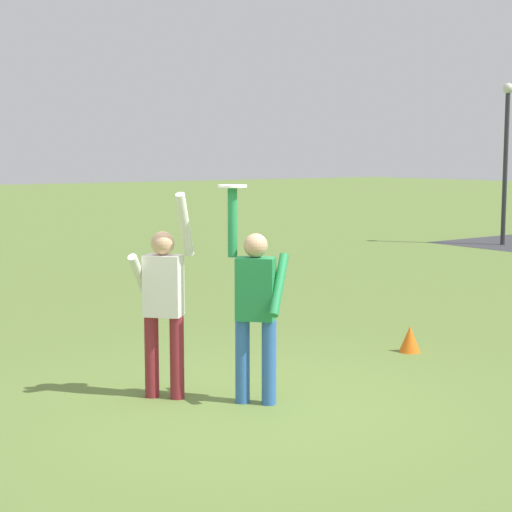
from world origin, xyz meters
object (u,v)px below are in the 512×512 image
at_px(lamppost_by_lot, 506,147).
at_px(field_cone_orange, 410,339).
at_px(person_catcher, 256,303).
at_px(person_defender, 164,300).
at_px(frisbee_disc, 232,186).

height_order(lamppost_by_lot, field_cone_orange, lamppost_by_lot).
relative_size(person_catcher, person_defender, 1.02).
distance_m(person_defender, lamppost_by_lot, 15.93).
distance_m(person_defender, field_cone_orange, 3.46).
height_order(person_defender, lamppost_by_lot, lamppost_by_lot).
height_order(person_catcher, field_cone_orange, person_catcher).
distance_m(lamppost_by_lot, field_cone_orange, 13.18).
height_order(person_catcher, lamppost_by_lot, lamppost_by_lot).
bearing_deg(person_catcher, person_defender, 0.00).
relative_size(person_defender, lamppost_by_lot, 0.48).
distance_m(person_catcher, lamppost_by_lot, 15.70).
height_order(person_catcher, frisbee_disc, frisbee_disc).
bearing_deg(frisbee_disc, person_defender, -137.91).
distance_m(frisbee_disc, lamppost_by_lot, 15.67).
height_order(person_defender, field_cone_orange, person_defender).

